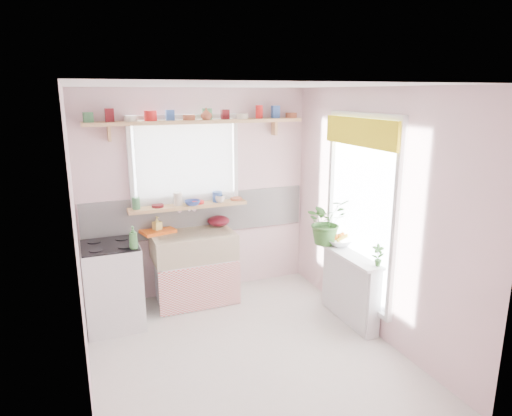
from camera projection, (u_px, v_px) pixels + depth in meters
name	position (u px, v px, depth m)	size (l,w,h in m)	color
room	(272.00, 192.00, 5.07)	(3.20, 3.20, 3.20)	silver
sink_unit	(194.00, 267.00, 5.40)	(0.95, 0.65, 1.11)	white
cooker	(113.00, 285.00, 4.83)	(0.58, 0.58, 0.93)	white
radiator_ledge	(350.00, 286.00, 4.96)	(0.22, 0.95, 0.78)	white
windowsill	(188.00, 206.00, 5.39)	(1.40, 0.22, 0.04)	tan
pine_shelf	(198.00, 122.00, 5.20)	(2.52, 0.24, 0.04)	tan
shelf_crockery	(194.00, 115.00, 5.16)	(2.47, 0.11, 0.12)	#3F7F4C
sill_crockery	(184.00, 200.00, 5.36)	(1.35, 0.11, 0.12)	#3F7F4C
dish_tray	(158.00, 231.00, 5.34)	(0.37, 0.28, 0.04)	orange
colander	(219.00, 221.00, 5.60)	(0.27, 0.27, 0.12)	#520E19
jade_plant	(326.00, 221.00, 5.12)	(0.47, 0.41, 0.53)	#346428
fruit_bowl	(340.00, 242.00, 5.13)	(0.31, 0.31, 0.08)	silver
herb_pot	(378.00, 255.00, 4.49)	(0.12, 0.08, 0.23)	#346829
soap_bottle_sink	(157.00, 225.00, 5.32)	(0.09, 0.09, 0.19)	#F0DB6A
sill_cup	(220.00, 199.00, 5.46)	(0.11, 0.11, 0.09)	beige
sill_bowl	(193.00, 203.00, 5.34)	(0.18, 0.18, 0.06)	#334EA7
shelf_vase	(206.00, 114.00, 5.15)	(0.13, 0.13, 0.13)	#9D4C30
cooker_bottle	(133.00, 237.00, 4.57)	(0.09, 0.09, 0.23)	#3F7E40
fruit	(340.00, 236.00, 5.12)	(0.20, 0.14, 0.10)	orange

